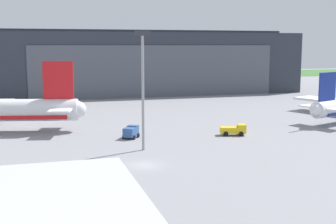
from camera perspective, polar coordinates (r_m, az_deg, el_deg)
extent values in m
plane|color=gray|center=(64.80, -3.01, -6.69)|extent=(440.00, 440.00, 0.00)
cube|color=#3C6C31|center=(242.97, -12.86, 4.26)|extent=(440.00, 56.00, 0.08)
cube|color=#2D333D|center=(167.04, -3.22, 6.23)|extent=(105.70, 41.90, 20.94)
cube|color=#4C515B|center=(146.68, -1.35, 5.12)|extent=(80.33, 0.30, 16.75)
cube|color=#2D333D|center=(166.98, -3.25, 10.03)|extent=(105.70, 10.06, 1.20)
sphere|color=silver|center=(90.75, -11.28, 0.30)|extent=(3.36, 3.36, 3.36)
cube|color=red|center=(90.71, -13.65, 3.92)|extent=(5.80, 1.71, 7.33)
cube|color=silver|center=(94.26, -12.64, 0.82)|extent=(5.31, 6.79, 0.28)
cube|color=silver|center=(87.97, -13.32, 0.26)|extent=(5.31, 6.79, 0.28)
sphere|color=white|center=(97.76, 18.17, 0.20)|extent=(2.72, 2.72, 2.72)
cube|color=navy|center=(99.92, 19.40, 3.03)|extent=(5.17, 2.20, 5.93)
cube|color=white|center=(98.25, 20.27, 0.34)|extent=(5.15, 5.85, 0.28)
cube|color=white|center=(101.23, 17.79, 0.69)|extent=(5.15, 5.85, 0.28)
cube|color=white|center=(119.60, 19.83, 1.35)|extent=(12.36, 19.30, 0.56)
cube|color=#335693|center=(84.04, -4.42, -2.29)|extent=(2.32, 2.15, 1.80)
cube|color=#335693|center=(82.49, -4.85, -2.56)|extent=(2.75, 2.81, 1.61)
cylinder|color=black|center=(83.82, -3.75, -2.94)|extent=(0.64, 0.79, 0.78)
cylinder|color=black|center=(84.57, -5.08, -2.85)|extent=(0.64, 0.79, 0.78)
cylinder|color=black|center=(81.94, -4.26, -3.21)|extent=(0.64, 0.79, 0.78)
cylinder|color=black|center=(82.70, -5.61, -3.12)|extent=(0.64, 0.79, 0.78)
cube|color=yellow|center=(86.54, 9.25, -2.08)|extent=(1.91, 2.16, 1.63)
cube|color=yellow|center=(86.23, 7.67, -2.26)|extent=(3.70, 2.67, 1.13)
cylinder|color=black|center=(85.69, 9.20, -2.74)|extent=(0.92, 0.49, 0.88)
cylinder|color=black|center=(87.63, 8.98, -2.49)|extent=(0.92, 0.49, 0.88)
cylinder|color=black|center=(85.27, 7.29, -2.76)|extent=(0.92, 0.49, 0.88)
cylinder|color=black|center=(87.22, 7.12, -2.50)|extent=(0.92, 0.49, 0.88)
cylinder|color=#99999E|center=(72.41, -3.17, 2.29)|extent=(0.44, 0.44, 18.31)
cube|color=#333338|center=(72.01, -3.23, 9.87)|extent=(2.40, 0.50, 0.80)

